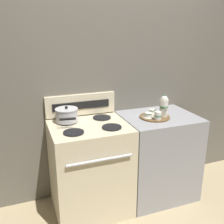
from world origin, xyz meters
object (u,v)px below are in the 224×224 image
(teapot, at_px, (164,106))
(creamer_jug, at_px, (158,116))
(teacup_left, at_px, (148,115))
(stove, at_px, (90,168))
(saucepan, at_px, (67,115))
(serving_tray, at_px, (155,117))
(teacup_right, at_px, (153,112))

(teapot, xyz_separation_m, creamer_jug, (-0.10, -0.07, -0.07))
(creamer_jug, bearing_deg, teacup_left, 122.96)
(stove, relative_size, teacup_left, 8.00)
(stove, xyz_separation_m, creamer_jug, (0.64, -0.12, 0.49))
(saucepan, height_order, teacup_left, saucepan)
(saucepan, bearing_deg, creamer_jug, -17.42)
(stove, xyz_separation_m, teapot, (0.75, -0.05, 0.56))
(stove, height_order, saucepan, saucepan)
(serving_tray, bearing_deg, creamer_jug, -101.61)
(stove, height_order, creamer_jug, creamer_jug)
(stove, distance_m, teacup_right, 0.83)
(stove, distance_m, creamer_jug, 0.82)
(serving_tray, xyz_separation_m, teacup_right, (0.02, 0.08, 0.03))
(stove, relative_size, teacup_right, 8.00)
(saucepan, relative_size, teacup_right, 2.65)
(teapot, bearing_deg, teacup_right, 125.79)
(stove, distance_m, teapot, 0.93)
(saucepan, distance_m, teacup_left, 0.78)
(teapot, xyz_separation_m, teacup_right, (-0.07, 0.10, -0.08))
(teacup_left, xyz_separation_m, teacup_right, (0.09, 0.08, 0.00))
(teacup_right, bearing_deg, stove, -176.01)
(saucepan, distance_m, teapot, 0.94)
(teacup_right, distance_m, creamer_jug, 0.17)
(stove, bearing_deg, saucepan, 141.49)
(serving_tray, bearing_deg, saucepan, 168.84)
(stove, height_order, teapot, teapot)
(teacup_left, height_order, creamer_jug, creamer_jug)
(teacup_left, bearing_deg, serving_tray, 5.68)
(teapot, relative_size, teacup_right, 1.99)
(stove, bearing_deg, teacup_left, -3.44)
(saucepan, xyz_separation_m, teacup_right, (0.85, -0.09, -0.04))
(saucepan, relative_size, serving_tray, 1.01)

